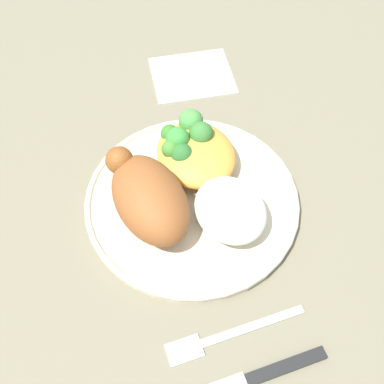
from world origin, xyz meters
name	(u,v)px	position (x,y,z in m)	size (l,w,h in m)	color
ground_plane	(192,204)	(0.00, 0.00, 0.00)	(2.00, 2.00, 0.00)	#6D6751
plate	(192,200)	(0.00, 0.00, 0.01)	(0.25, 0.25, 0.01)	beige
roasted_chicken	(147,195)	(0.01, 0.05, 0.04)	(0.12, 0.07, 0.06)	brown
rice_pile	(230,210)	(-0.04, -0.02, 0.03)	(0.09, 0.07, 0.04)	silver
mac_cheese_with_broccoli	(193,149)	(0.05, -0.03, 0.03)	(0.10, 0.09, 0.04)	gold
fork	(228,335)	(-0.15, 0.04, 0.00)	(0.04, 0.14, 0.01)	silver
knife	(248,380)	(-0.20, 0.04, 0.00)	(0.04, 0.19, 0.01)	black
napkin	(192,75)	(0.19, -0.10, 0.00)	(0.10, 0.11, 0.00)	white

